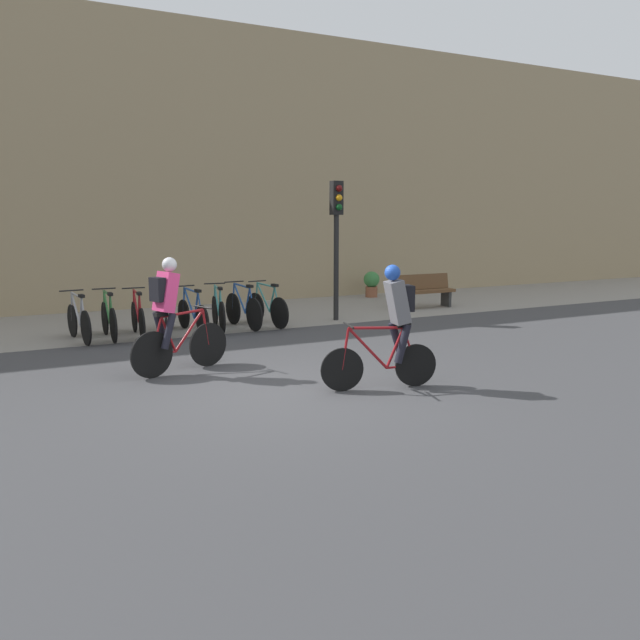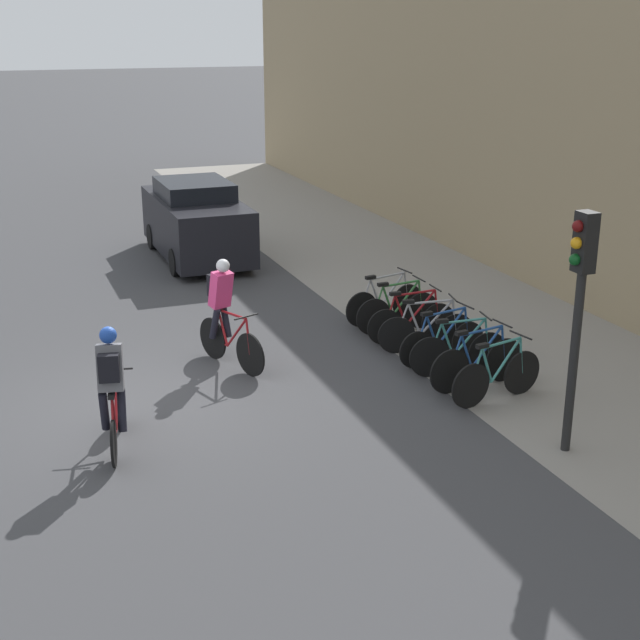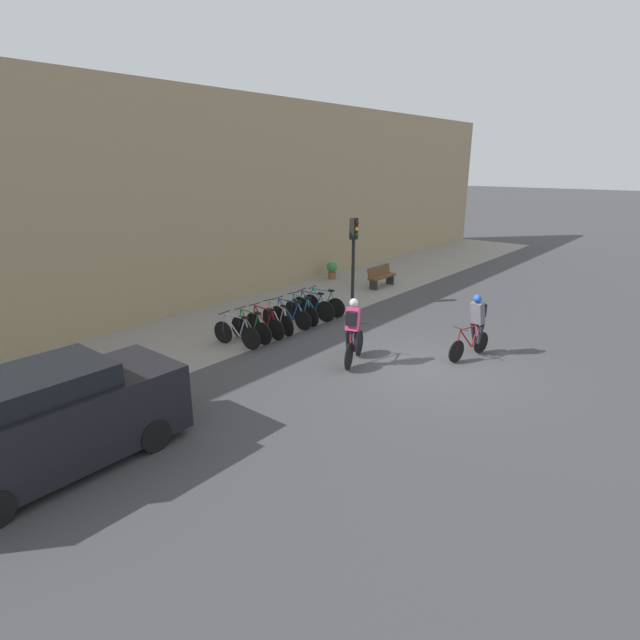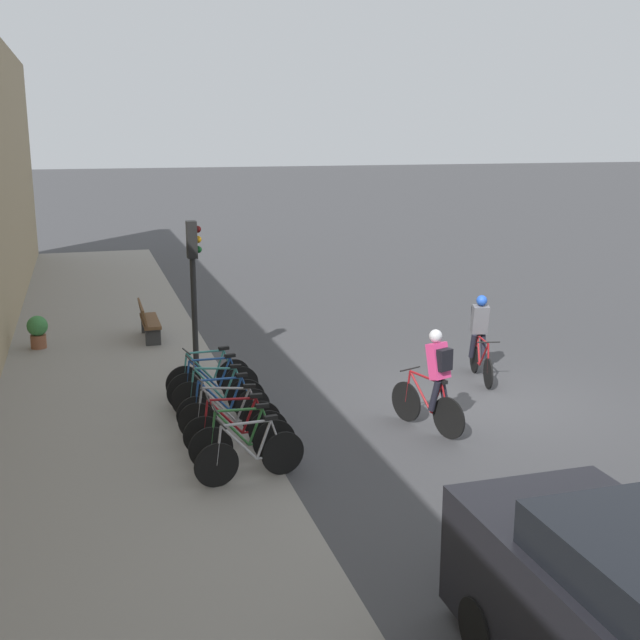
# 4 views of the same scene
# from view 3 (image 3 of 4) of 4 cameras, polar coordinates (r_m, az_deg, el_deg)

# --- Properties ---
(ground) EXTENTS (200.00, 200.00, 0.00)m
(ground) POSITION_cam_3_polar(r_m,az_deg,el_deg) (13.37, 12.57, -5.20)
(ground) COLOR #3D3D3F
(kerb_strip) EXTENTS (44.00, 4.50, 0.01)m
(kerb_strip) POSITION_cam_3_polar(r_m,az_deg,el_deg) (17.25, -7.69, 0.31)
(kerb_strip) COLOR gray
(kerb_strip) RESTS_ON ground
(building_facade) EXTENTS (44.00, 0.60, 7.51)m
(building_facade) POSITION_cam_3_polar(r_m,az_deg,el_deg) (18.49, -13.73, 12.99)
(building_facade) COLOR #9E8966
(building_facade) RESTS_ON ground
(cyclist_pink) EXTENTS (1.65, 0.69, 1.80)m
(cyclist_pink) POSITION_cam_3_polar(r_m,az_deg,el_deg) (12.87, 3.80, -1.20)
(cyclist_pink) COLOR black
(cyclist_pink) RESTS_ON ground
(cyclist_grey) EXTENTS (1.67, 0.58, 1.75)m
(cyclist_grey) POSITION_cam_3_polar(r_m,az_deg,el_deg) (14.06, 17.34, -0.35)
(cyclist_grey) COLOR black
(cyclist_grey) RESTS_ON ground
(parked_bike_0) EXTENTS (0.46, 1.68, 0.97)m
(parked_bike_0) POSITION_cam_3_polar(r_m,az_deg,el_deg) (14.50, -9.50, -1.50)
(parked_bike_0) COLOR black
(parked_bike_0) RESTS_ON ground
(parked_bike_1) EXTENTS (0.46, 1.66, 0.97)m
(parked_bike_1) POSITION_cam_3_polar(r_m,az_deg,el_deg) (14.85, -7.88, -0.95)
(parked_bike_1) COLOR black
(parked_bike_1) RESTS_ON ground
(parked_bike_2) EXTENTS (0.46, 1.68, 0.96)m
(parked_bike_2) POSITION_cam_3_polar(r_m,az_deg,el_deg) (15.22, -6.33, -0.47)
(parked_bike_2) COLOR black
(parked_bike_2) RESTS_ON ground
(parked_bike_3) EXTENTS (0.51, 1.67, 0.96)m
(parked_bike_3) POSITION_cam_3_polar(r_m,az_deg,el_deg) (15.59, -4.86, 0.03)
(parked_bike_3) COLOR black
(parked_bike_3) RESTS_ON ground
(parked_bike_4) EXTENTS (0.46, 1.66, 0.95)m
(parked_bike_4) POSITION_cam_3_polar(r_m,az_deg,el_deg) (15.98, -3.45, 0.47)
(parked_bike_4) COLOR black
(parked_bike_4) RESTS_ON ground
(parked_bike_5) EXTENTS (0.46, 1.65, 0.97)m
(parked_bike_5) POSITION_cam_3_polar(r_m,az_deg,el_deg) (16.37, -2.12, 0.97)
(parked_bike_5) COLOR black
(parked_bike_5) RESTS_ON ground
(parked_bike_6) EXTENTS (0.46, 1.74, 0.99)m
(parked_bike_6) POSITION_cam_3_polar(r_m,az_deg,el_deg) (16.77, -0.85, 1.43)
(parked_bike_6) COLOR black
(parked_bike_6) RESTS_ON ground
(parked_bike_7) EXTENTS (0.46, 1.67, 0.98)m
(parked_bike_7) POSITION_cam_3_polar(r_m,az_deg,el_deg) (17.19, 0.37, 1.81)
(parked_bike_7) COLOR black
(parked_bike_7) RESTS_ON ground
(traffic_light_pole) EXTENTS (0.26, 0.30, 3.20)m
(traffic_light_pole) POSITION_cam_3_polar(r_m,az_deg,el_deg) (18.14, 3.88, 8.52)
(traffic_light_pole) COLOR black
(traffic_light_pole) RESTS_ON ground
(bench) EXTENTS (1.62, 0.44, 0.89)m
(bench) POSITION_cam_3_polar(r_m,az_deg,el_deg) (21.40, 7.00, 5.01)
(bench) COLOR brown
(bench) RESTS_ON ground
(parked_car) EXTENTS (4.30, 1.84, 1.85)m
(parked_car) POSITION_cam_3_polar(r_m,az_deg,el_deg) (9.75, -28.15, -10.08)
(parked_car) COLOR black
(parked_car) RESTS_ON ground
(potted_plant) EXTENTS (0.48, 0.48, 0.78)m
(potted_plant) POSITION_cam_3_polar(r_m,az_deg,el_deg) (22.75, 1.38, 5.81)
(potted_plant) COLOR brown
(potted_plant) RESTS_ON ground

